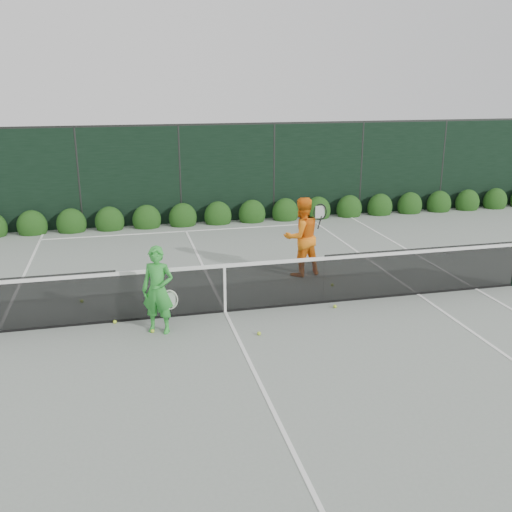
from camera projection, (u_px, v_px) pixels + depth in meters
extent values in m
plane|color=gray|center=(225.00, 312.00, 11.04)|extent=(80.00, 80.00, 0.00)
cube|color=black|center=(225.00, 289.00, 10.90)|extent=(4.00, 0.01, 0.96)
cube|color=black|center=(424.00, 271.00, 11.82)|extent=(4.40, 0.01, 1.02)
cube|color=white|center=(224.00, 266.00, 10.76)|extent=(12.80, 0.03, 0.07)
cube|color=black|center=(225.00, 311.00, 11.03)|extent=(12.80, 0.02, 0.04)
cube|color=white|center=(225.00, 290.00, 10.90)|extent=(0.05, 0.03, 0.91)
imported|color=green|center=(158.00, 290.00, 9.96)|extent=(0.68, 0.58, 1.57)
torus|color=silver|center=(169.00, 300.00, 10.17)|extent=(0.30, 0.06, 0.30)
cylinder|color=black|center=(170.00, 312.00, 10.24)|extent=(0.10, 0.03, 0.30)
imported|color=orange|center=(302.00, 237.00, 12.91)|extent=(1.00, 0.85, 1.81)
torus|color=black|center=(320.00, 212.00, 12.63)|extent=(0.30, 0.06, 0.30)
cylinder|color=black|center=(320.00, 222.00, 12.70)|extent=(0.10, 0.03, 0.30)
cube|color=white|center=(476.00, 289.00, 12.26)|extent=(0.06, 23.77, 0.01)
cube|color=white|center=(418.00, 294.00, 11.95)|extent=(0.06, 23.77, 0.01)
cube|color=white|center=(169.00, 197.00, 22.08)|extent=(11.03, 0.06, 0.01)
cube|color=white|center=(186.00, 231.00, 16.98)|extent=(8.23, 0.06, 0.01)
cube|color=white|center=(225.00, 312.00, 11.03)|extent=(0.06, 12.80, 0.01)
cube|color=black|center=(180.00, 176.00, 17.57)|extent=(32.00, 0.06, 3.00)
cube|color=#262826|center=(178.00, 125.00, 17.12)|extent=(32.00, 0.06, 0.06)
cylinder|color=#262826|center=(79.00, 179.00, 16.90)|extent=(0.08, 0.08, 3.00)
cylinder|color=#262826|center=(180.00, 176.00, 17.57)|extent=(0.08, 0.08, 3.00)
cylinder|color=#262826|center=(274.00, 172.00, 18.24)|extent=(0.08, 0.08, 3.00)
cylinder|color=#262826|center=(361.00, 169.00, 18.91)|extent=(0.08, 0.08, 3.00)
cylinder|color=#262826|center=(442.00, 166.00, 19.58)|extent=(0.08, 0.08, 3.00)
ellipsoid|color=#10340E|center=(32.00, 226.00, 16.63)|extent=(0.86, 0.65, 0.94)
ellipsoid|color=#10340E|center=(71.00, 224.00, 16.88)|extent=(0.86, 0.65, 0.94)
ellipsoid|color=#10340E|center=(110.00, 222.00, 17.12)|extent=(0.86, 0.65, 0.94)
ellipsoid|color=#10340E|center=(147.00, 220.00, 17.37)|extent=(0.86, 0.65, 0.94)
ellipsoid|color=#10340E|center=(183.00, 218.00, 17.61)|extent=(0.86, 0.65, 0.94)
ellipsoid|color=#10340E|center=(218.00, 216.00, 17.86)|extent=(0.86, 0.65, 0.94)
ellipsoid|color=#10340E|center=(252.00, 214.00, 18.10)|extent=(0.86, 0.65, 0.94)
ellipsoid|color=#10340E|center=(285.00, 213.00, 18.35)|extent=(0.86, 0.65, 0.94)
ellipsoid|color=#10340E|center=(318.00, 211.00, 18.60)|extent=(0.86, 0.65, 0.94)
ellipsoid|color=#10340E|center=(349.00, 209.00, 18.84)|extent=(0.86, 0.65, 0.94)
ellipsoid|color=#10340E|center=(380.00, 207.00, 19.09)|extent=(0.86, 0.65, 0.94)
ellipsoid|color=#10340E|center=(410.00, 206.00, 19.33)|extent=(0.86, 0.65, 0.94)
ellipsoid|color=#10340E|center=(439.00, 204.00, 19.58)|extent=(0.86, 0.65, 0.94)
ellipsoid|color=#10340E|center=(467.00, 203.00, 19.82)|extent=(0.86, 0.65, 0.94)
ellipsoid|color=#10340E|center=(495.00, 201.00, 20.07)|extent=(0.86, 0.65, 0.94)
sphere|color=#BDE432|center=(259.00, 333.00, 10.03)|extent=(0.07, 0.07, 0.07)
sphere|color=#BDE432|center=(332.00, 285.00, 12.41)|extent=(0.07, 0.07, 0.07)
sphere|color=#BDE432|center=(82.00, 301.00, 11.51)|extent=(0.07, 0.07, 0.07)
sphere|color=#BDE432|center=(115.00, 322.00, 10.51)|extent=(0.07, 0.07, 0.07)
sphere|color=#BDE432|center=(335.00, 306.00, 11.23)|extent=(0.07, 0.07, 0.07)
sphere|color=#BDE432|center=(153.00, 331.00, 10.13)|extent=(0.07, 0.07, 0.07)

